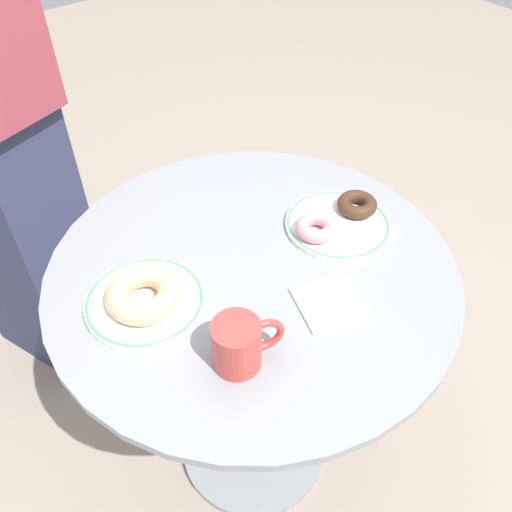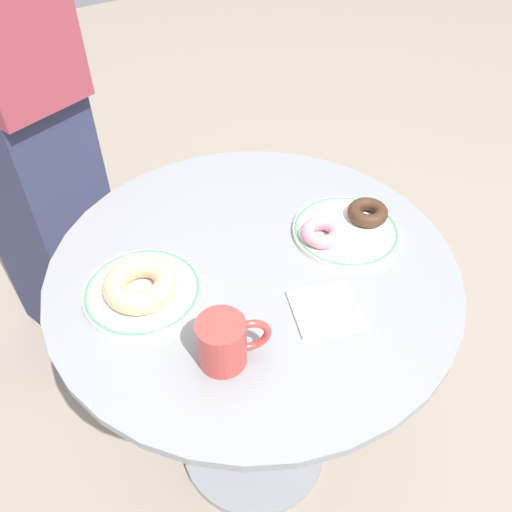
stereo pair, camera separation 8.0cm
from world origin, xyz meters
name	(u,v)px [view 1 (the left image)]	position (x,y,z in m)	size (l,w,h in m)	color
ground_plane	(254,448)	(0.00, 0.00, -0.01)	(7.00, 7.00, 0.02)	gray
cafe_table	(253,336)	(0.00, 0.00, 0.50)	(0.76, 0.76, 0.71)	gray
plate_left	(145,301)	(-0.20, 0.04, 0.72)	(0.21, 0.21, 0.01)	white
plate_right	(338,224)	(0.20, -0.02, 0.72)	(0.21, 0.21, 0.01)	white
donut_glazed	(144,294)	(-0.20, 0.04, 0.75)	(0.13, 0.13, 0.04)	#E0B789
donut_chocolate	(357,204)	(0.26, -0.02, 0.74)	(0.08, 0.08, 0.03)	#422819
donut_pink_frosted	(316,228)	(0.14, -0.02, 0.74)	(0.08, 0.08, 0.03)	pink
paper_napkin	(330,303)	(0.05, -0.16, 0.72)	(0.11, 0.10, 0.01)	white
coffee_mug	(239,344)	(-0.15, -0.15, 0.76)	(0.11, 0.08, 0.09)	#B73D38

